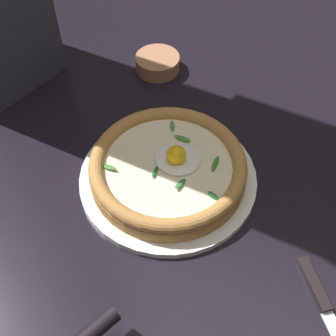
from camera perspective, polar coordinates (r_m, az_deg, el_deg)
The scene contains 5 objects.
ground_plane at distance 0.74m, azimuth 1.36°, elevation -5.04°, with size 2.40×2.40×0.03m, color black.
pizza_plate at distance 0.75m, azimuth 0.00°, elevation -1.25°, with size 0.30×0.30×0.01m, color white.
pizza at distance 0.73m, azimuth 0.02°, elevation 0.08°, with size 0.26×0.26×0.06m.
side_bowl at distance 0.95m, azimuth -1.34°, elevation 13.26°, with size 0.09×0.09×0.03m, color #B37754.
table_knife at distance 0.67m, azimuth 19.69°, elevation -16.91°, with size 0.14×0.21×0.01m.
Camera 1 is at (0.12, -0.39, 0.60)m, focal length 47.63 mm.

